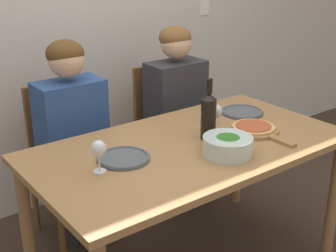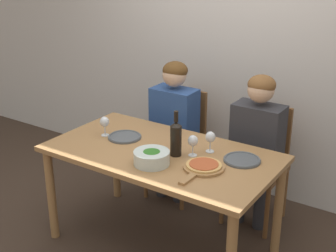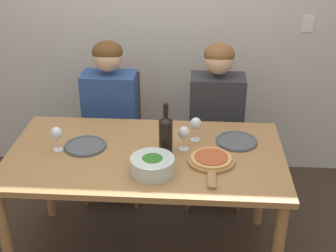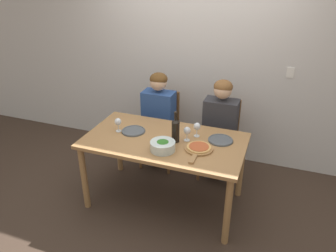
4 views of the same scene
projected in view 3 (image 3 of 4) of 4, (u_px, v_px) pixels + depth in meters
name	position (u px, v px, depth m)	size (l,w,h in m)	color
back_wall	(161.00, 8.00, 3.52)	(10.00, 0.06, 2.70)	silver
dining_table	(146.00, 166.00, 2.77)	(1.62, 0.88, 0.77)	#9E7042
chair_left	(114.00, 130.00, 3.55)	(0.42, 0.42, 0.95)	brown
chair_right	(215.00, 133.00, 3.51)	(0.42, 0.42, 0.95)	brown
person_woman	(110.00, 108.00, 3.35)	(0.47, 0.51, 1.23)	#28282D
person_man	(217.00, 111.00, 3.30)	(0.47, 0.51, 1.23)	#28282D
wine_bottle	(166.00, 134.00, 2.67)	(0.08, 0.08, 0.32)	black
broccoli_bowl	(153.00, 165.00, 2.52)	(0.24, 0.24, 0.10)	silver
dinner_plate_left	(85.00, 146.00, 2.79)	(0.25, 0.25, 0.02)	#4C5156
dinner_plate_right	(237.00, 141.00, 2.84)	(0.25, 0.25, 0.02)	#4C5156
pizza_on_board	(211.00, 160.00, 2.63)	(0.27, 0.41, 0.04)	#9E7042
wine_glass_left	(56.00, 135.00, 2.71)	(0.07, 0.07, 0.15)	silver
wine_glass_right	(196.00, 125.00, 2.83)	(0.07, 0.07, 0.15)	silver
wine_glass_centre	(184.00, 134.00, 2.72)	(0.07, 0.07, 0.15)	silver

